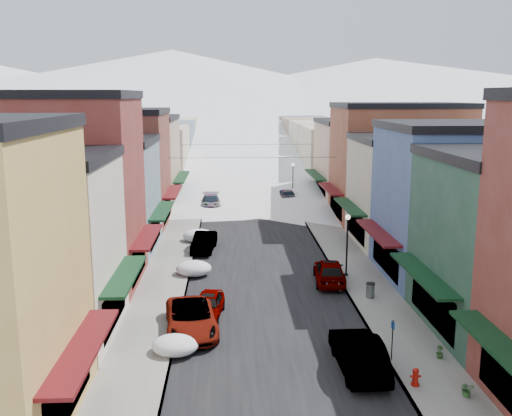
{
  "coord_description": "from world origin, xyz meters",
  "views": [
    {
      "loc": [
        -2.24,
        -15.54,
        12.22
      ],
      "look_at": [
        0.0,
        32.01,
        2.76
      ],
      "focal_mm": 40.0,
      "sensor_mm": 36.0,
      "label": 1
    }
  ],
  "objects": [
    {
      "name": "bldg_l_cream",
      "position": [
        -13.19,
        12.5,
        4.76
      ],
      "size": [
        11.3,
        8.2,
        9.5
      ],
      "color": "beige",
      "rests_on": "ground"
    },
    {
      "name": "distant_blocks",
      "position": [
        0.0,
        83.0,
        4.0
      ],
      "size": [
        34.0,
        55.0,
        8.0
      ],
      "color": "gray",
      "rests_on": "ground"
    },
    {
      "name": "bldg_r_blue",
      "position": [
        13.19,
        21.0,
        5.26
      ],
      "size": [
        11.3,
        9.2,
        10.5
      ],
      "color": "#3B5487",
      "rests_on": "ground"
    },
    {
      "name": "car_green_sedan",
      "position": [
        3.5,
        8.08,
        0.84
      ],
      "size": [
        1.91,
        5.16,
        1.69
      ],
      "primitive_type": "imported",
      "rotation": [
        0.0,
        0.0,
        3.17
      ],
      "color": "black",
      "rests_on": "ground"
    },
    {
      "name": "bldg_l_brick_near",
      "position": [
        -13.69,
        20.5,
        6.26
      ],
      "size": [
        12.3,
        8.2,
        12.5
      ],
      "color": "maroon",
      "rests_on": "ground"
    },
    {
      "name": "road",
      "position": [
        0.0,
        60.0,
        0.01
      ],
      "size": [
        10.0,
        160.0,
        0.01
      ],
      "primitive_type": "cube",
      "color": "black",
      "rests_on": "ground"
    },
    {
      "name": "bldg_l_brick_far",
      "position": [
        -14.19,
        38.0,
        5.51
      ],
      "size": [
        13.3,
        9.2,
        11.0
      ],
      "color": "brown",
      "rests_on": "ground"
    },
    {
      "name": "sidewalk_left",
      "position": [
        -6.6,
        60.0,
        0.07
      ],
      "size": [
        3.2,
        160.0,
        0.15
      ],
      "primitive_type": "cube",
      "color": "gray",
      "rests_on": "ground"
    },
    {
      "name": "car_lane_white",
      "position": [
        0.67,
        67.69,
        0.81
      ],
      "size": [
        3.34,
        6.12,
        1.63
      ],
      "primitive_type": "imported",
      "rotation": [
        0.0,
        0.0,
        3.03
      ],
      "color": "silver",
      "rests_on": "ground"
    },
    {
      "name": "sidewalk_right",
      "position": [
        6.6,
        60.0,
        0.07
      ],
      "size": [
        3.2,
        160.0,
        0.15
      ],
      "primitive_type": "cube",
      "color": "gray",
      "rests_on": "ground"
    },
    {
      "name": "bldg_r_brick_far",
      "position": [
        14.19,
        39.0,
        5.76
      ],
      "size": [
        13.3,
        9.2,
        11.5
      ],
      "color": "brown",
      "rests_on": "ground"
    },
    {
      "name": "car_silver_sedan",
      "position": [
        -3.5,
        14.74,
        0.67
      ],
      "size": [
        2.06,
        4.08,
        1.33
      ],
      "primitive_type": "imported",
      "rotation": [
        0.0,
        0.0,
        -0.13
      ],
      "color": "#94969B",
      "rests_on": "ground"
    },
    {
      "name": "curb_right",
      "position": [
        5.05,
        60.0,
        0.07
      ],
      "size": [
        0.1,
        160.0,
        0.15
      ],
      "primitive_type": "cube",
      "color": "slate",
      "rests_on": "ground"
    },
    {
      "name": "snow_pile_near",
      "position": [
        -4.88,
        10.15,
        0.45
      ],
      "size": [
        2.24,
        2.58,
        0.95
      ],
      "color": "white",
      "rests_on": "ground"
    },
    {
      "name": "parking_sign",
      "position": [
        5.2,
        8.71,
        1.29
      ],
      "size": [
        0.11,
        0.25,
        1.95
      ],
      "color": "black",
      "rests_on": "sidewalk_right"
    },
    {
      "name": "car_lane_silver",
      "position": [
        -0.61,
        58.09,
        0.68
      ],
      "size": [
        2.14,
        4.18,
        1.36
      ],
      "primitive_type": "imported",
      "rotation": [
        0.0,
        0.0,
        -0.14
      ],
      "color": "#96999E",
      "rests_on": "ground"
    },
    {
      "name": "bldg_l_tan",
      "position": [
        -13.19,
        48.0,
        5.01
      ],
      "size": [
        11.3,
        11.2,
        10.0
      ],
      "color": "tan",
      "rests_on": "ground"
    },
    {
      "name": "mountain_ridge",
      "position": [
        -19.47,
        277.18,
        14.36
      ],
      "size": [
        670.0,
        340.0,
        34.0
      ],
      "color": "silver",
      "rests_on": "ground"
    },
    {
      "name": "bldg_l_grayblue",
      "position": [
        -13.19,
        29.0,
        4.51
      ],
      "size": [
        11.3,
        9.2,
        9.0
      ],
      "color": "gray",
      "rests_on": "ground"
    },
    {
      "name": "car_gray_suv",
      "position": [
        4.3,
        20.21,
        0.82
      ],
      "size": [
        2.32,
        4.94,
        1.63
      ],
      "primitive_type": "imported",
      "rotation": [
        0.0,
        0.0,
        3.06
      ],
      "color": "#95999D",
      "rests_on": "ground"
    },
    {
      "name": "streetlamp_near",
      "position": [
        5.65,
        21.33,
        2.81
      ],
      "size": [
        0.35,
        0.35,
        4.22
      ],
      "color": "black",
      "rests_on": "sidewalk_right"
    },
    {
      "name": "planter_near",
      "position": [
        7.34,
        5.32,
        0.45
      ],
      "size": [
        0.58,
        0.51,
        0.6
      ],
      "primitive_type": "imported",
      "rotation": [
        0.0,
        0.0,
        -0.08
      ],
      "color": "#34642D",
      "rests_on": "sidewalk_right"
    },
    {
      "name": "car_black_sedan",
      "position": [
        4.3,
        49.2,
        0.75
      ],
      "size": [
        2.39,
        5.3,
        1.51
      ],
      "primitive_type": "imported",
      "rotation": [
        0.0,
        0.0,
        3.2
      ],
      "color": "black",
      "rests_on": "ground"
    },
    {
      "name": "bldg_r_cream",
      "position": [
        13.69,
        30.0,
        4.51
      ],
      "size": [
        12.3,
        9.2,
        9.0
      ],
      "color": "#BDB198",
      "rests_on": "ground"
    },
    {
      "name": "overhead_cables",
      "position": [
        0.0,
        47.5,
        6.2
      ],
      "size": [
        16.4,
        15.04,
        0.04
      ],
      "color": "black",
      "rests_on": "ground"
    },
    {
      "name": "streetlamp_far",
      "position": [
        5.2,
        50.4,
        2.84
      ],
      "size": [
        0.35,
        0.35,
        4.26
      ],
      "color": "black",
      "rests_on": "sidewalk_right"
    },
    {
      "name": "car_dark_hatch",
      "position": [
        -4.3,
        28.47,
        0.74
      ],
      "size": [
        2.05,
        4.62,
        1.47
      ],
      "primitive_type": "imported",
      "rotation": [
        0.0,
        0.0,
        -0.11
      ],
      "color": "black",
      "rests_on": "ground"
    },
    {
      "name": "trash_can",
      "position": [
        6.23,
        16.94,
        0.62
      ],
      "size": [
        0.54,
        0.54,
        0.92
      ],
      "color": "#575A5C",
      "rests_on": "sidewalk_right"
    },
    {
      "name": "curb_left",
      "position": [
        -5.05,
        60.0,
        0.07
      ],
      "size": [
        0.1,
        160.0,
        0.15
      ],
      "primitive_type": "cube",
      "color": "slate",
      "rests_on": "ground"
    },
    {
      "name": "snow_pile_mid",
      "position": [
        -4.73,
        22.26,
        0.49
      ],
      "size": [
        2.44,
        2.7,
        1.03
      ],
      "color": "white",
      "rests_on": "ground"
    },
    {
      "name": "snow_pile_far",
      "position": [
        -4.88,
        31.38,
        0.53
      ],
      "size": [
        2.63,
        2.82,
        1.11
      ],
      "color": "white",
      "rests_on": "ground"
    },
    {
      "name": "bldg_r_tan",
      "position": [
        13.19,
        49.0,
        4.76
      ],
      "size": [
        11.3,
        11.2,
        9.5
      ],
      "color": "tan",
      "rests_on": "ground"
    },
    {
      "name": "car_white_suv",
      "position": [
        -4.3,
        12.61,
        0.77
      ],
      "size": [
        3.21,
        5.84,
        1.55
      ],
      "primitive_type": "imported",
      "rotation": [
        0.0,
        0.0,
        0.12
      ],
      "color": "white",
      "rests_on": "ground"
    },
    {
      "name": "car_silver_wagon",
      "position": [
        -4.3,
        45.6,
        0.76
      ],
      "size": [
        2.28,
        5.32,
        1.53
      ],
      "primitive_type": "imported",
      "rotation": [
        0.0,
        0.0,
        0.03
      ],
      "color": "gray",
      "rests_on": "ground"
    },
    {
      "name": "fire_hydrant",
      "position": [
        5.53,
        6.3,
        0.51
      ],
      "size": [
        0.46,
        0.35,
        0.79
      ],
      "color": "#A81109",
      "rests_on": "sidewalk_right"
    },
    {
      "name": "planter_far",
      "position": [
        7.49,
        8.75,
        0.45
      ],
      "size": [
        0.42,
        0.42,
        0.61
      ],
      "primitive_type": "imported",
      "rotation": [
        0.0,
        0.0,
        0.26
      ],
      "color": "#2F5125",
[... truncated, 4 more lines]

